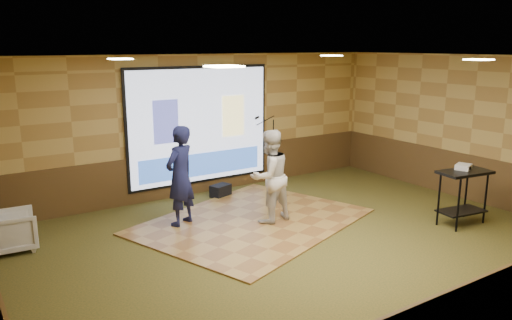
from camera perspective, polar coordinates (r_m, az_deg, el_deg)
ground at (r=8.36m, az=4.80°, el=-9.43°), size 9.00×9.00×0.00m
room_shell at (r=7.80m, az=5.09°, el=4.93°), size 9.04×7.04×3.02m
wainscot_back at (r=11.01m, az=-6.34°, el=-1.30°), size 9.00×0.04×0.95m
wainscot_front at (r=6.08m, az=26.22°, el=-14.92°), size 9.00×0.04×0.95m
wainscot_right at (r=11.40m, az=22.92°, el=-1.77°), size 0.04×7.00×0.95m
projector_screen at (r=10.77m, az=-6.36°, el=3.81°), size 3.32×0.06×2.52m
downlight_nw at (r=8.28m, az=-15.25°, el=11.09°), size 0.32×0.32×0.02m
downlight_ne at (r=10.52m, az=8.63°, el=11.71°), size 0.32×0.32×0.02m
downlight_sw at (r=5.25m, az=-3.67°, el=10.63°), size 0.32×0.32×0.02m
downlight_se at (r=8.35m, az=24.10°, el=10.44°), size 0.32×0.32×0.02m
dance_floor at (r=9.25m, az=-0.40°, el=-7.02°), size 4.72×4.14×0.03m
player_left at (r=8.92m, az=-8.66°, el=-1.81°), size 0.78×0.68×1.80m
player_right at (r=8.99m, az=1.57°, el=-1.88°), size 0.89×0.73×1.69m
av_table at (r=9.69m, az=22.63°, el=-2.83°), size 0.95×0.50×1.00m
projector at (r=9.71m, az=22.61°, el=-0.72°), size 0.35×0.32×0.09m
mic_stand at (r=11.63m, az=1.74°, el=-0.35°), size 0.64×0.26×1.63m
banquet_chair at (r=8.83m, az=-26.02°, el=-7.31°), size 0.74×0.72×0.63m
duffel_bag at (r=10.75m, az=-4.07°, el=-3.52°), size 0.48×0.40×0.26m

